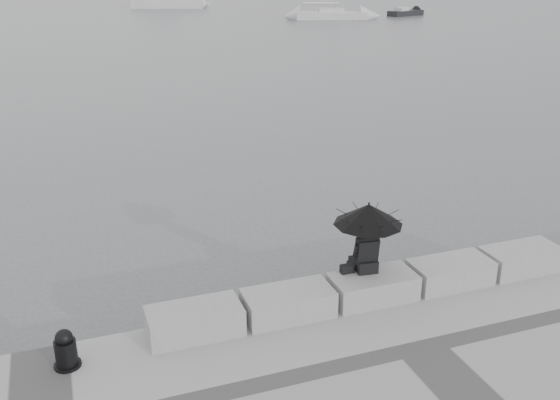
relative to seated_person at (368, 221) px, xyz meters
name	(u,v)px	position (x,y,z in m)	size (l,w,h in m)	color
ground	(360,310)	(0.05, 0.23, -2.02)	(360.00, 360.00, 0.00)	#4B4E51
stone_block_far_left	(195,321)	(-3.35, -0.22, -1.27)	(1.60, 0.80, 0.50)	gray
stone_block_left	(288,303)	(-1.65, -0.22, -1.27)	(1.60, 0.80, 0.50)	gray
stone_block_centre	(373,287)	(0.05, -0.22, -1.27)	(1.60, 0.80, 0.50)	gray
stone_block_right	(450,273)	(1.75, -0.22, -1.27)	(1.60, 0.80, 0.50)	gray
stone_block_far_right	(521,259)	(3.45, -0.22, -1.27)	(1.60, 0.80, 0.50)	gray
seated_person	(368,221)	(0.00, 0.00, 0.00)	(1.29, 1.29, 1.39)	black
bag	(347,269)	(-0.36, 0.06, -0.95)	(0.25, 0.14, 0.16)	black
mooring_bollard	(66,351)	(-5.44, -0.43, -1.24)	(0.42, 0.42, 0.67)	black
sailboat_right	(331,15)	(25.33, 57.32, -1.50)	(8.27, 4.64, 12.90)	silver
motor_cruiser	(168,1)	(11.15, 80.26, -1.13)	(10.13, 6.07, 4.50)	silver
small_motorboat	(406,13)	(35.77, 58.71, -1.71)	(5.03, 2.96, 1.10)	black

